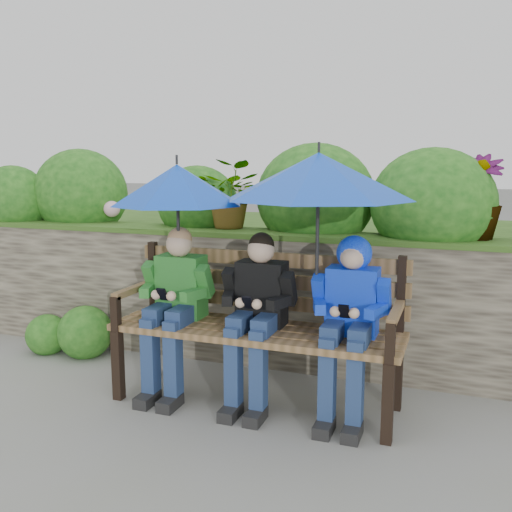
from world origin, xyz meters
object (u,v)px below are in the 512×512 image
(park_bench, at_px, (259,317))
(umbrella_right, at_px, (318,176))
(boy_middle, at_px, (257,309))
(boy_left, at_px, (175,300))
(boy_right, at_px, (350,310))
(umbrella_left, at_px, (177,185))

(park_bench, height_order, umbrella_right, umbrella_right)
(park_bench, height_order, boy_middle, boy_middle)
(boy_left, bearing_deg, boy_right, 0.64)
(boy_right, relative_size, umbrella_right, 0.98)
(umbrella_right, bearing_deg, boy_left, -177.75)
(umbrella_left, bearing_deg, boy_middle, -4.56)
(umbrella_right, bearing_deg, umbrella_left, 179.47)
(park_bench, distance_m, boy_right, 0.62)
(park_bench, relative_size, umbrella_left, 2.12)
(park_bench, distance_m, umbrella_left, 1.01)
(boy_left, xyz_separation_m, umbrella_right, (0.96, 0.04, 0.83))
(boy_left, bearing_deg, boy_middle, 0.10)
(boy_right, bearing_deg, boy_left, -179.36)
(park_bench, relative_size, boy_middle, 1.68)
(boy_middle, relative_size, umbrella_right, 0.98)
(boy_right, bearing_deg, umbrella_left, 178.35)
(boy_left, relative_size, boy_right, 1.00)
(boy_left, xyz_separation_m, boy_right, (1.17, 0.01, 0.04))
(boy_right, xyz_separation_m, umbrella_left, (-1.16, 0.03, 0.73))
(boy_middle, bearing_deg, umbrella_right, 5.57)
(boy_left, bearing_deg, umbrella_left, 74.40)
(umbrella_left, bearing_deg, boy_left, -105.60)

